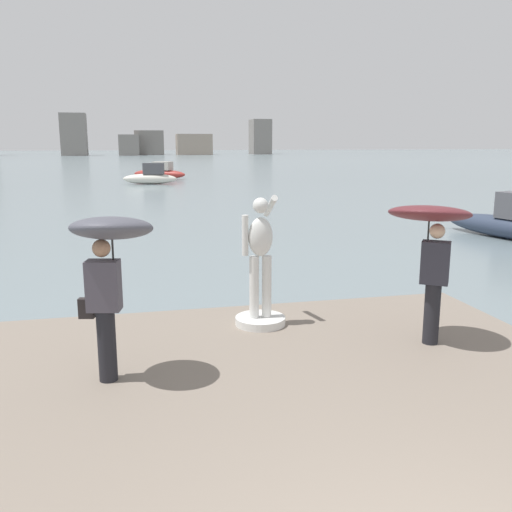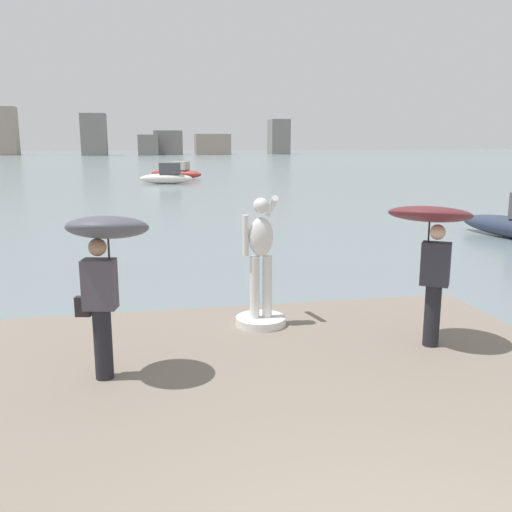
{
  "view_description": "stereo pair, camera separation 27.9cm",
  "coord_description": "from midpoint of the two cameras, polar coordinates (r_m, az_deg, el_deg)",
  "views": [
    {
      "loc": [
        -1.79,
        -2.12,
        3.22
      ],
      "look_at": [
        0.0,
        5.75,
        1.55
      ],
      "focal_mm": 38.62,
      "sensor_mm": 36.0,
      "label": 1
    },
    {
      "loc": [
        -1.52,
        -2.18,
        3.22
      ],
      "look_at": [
        0.0,
        5.75,
        1.55
      ],
      "focal_mm": 38.62,
      "sensor_mm": 36.0,
      "label": 2
    }
  ],
  "objects": [
    {
      "name": "pier",
      "position": [
        5.39,
        8.0,
        -22.48
      ],
      "size": [
        7.92,
        10.0,
        0.4
      ],
      "primitive_type": "cube",
      "color": "slate",
      "rests_on": "ground"
    },
    {
      "name": "boat_far",
      "position": [
        44.41,
        -11.03,
        8.08
      ],
      "size": [
        4.34,
        1.9,
        1.65
      ],
      "color": "silver",
      "rests_on": "ground"
    },
    {
      "name": "ground_plane",
      "position": [
        42.3,
        -10.64,
        7.12
      ],
      "size": [
        400.0,
        400.0,
        0.0
      ],
      "primitive_type": "plane",
      "color": "slate"
    },
    {
      "name": "onlooker_right",
      "position": [
        7.96,
        16.7,
        2.36
      ],
      "size": [
        1.57,
        1.58,
        2.05
      ],
      "color": "black",
      "rests_on": "pier"
    },
    {
      "name": "boat_mid",
      "position": [
        50.8,
        -10.08,
        8.5
      ],
      "size": [
        5.01,
        3.96,
        1.55
      ],
      "color": "#9E2D28",
      "rests_on": "ground"
    },
    {
      "name": "boat_leftward",
      "position": [
        20.57,
        24.31,
        3.1
      ],
      "size": [
        2.13,
        5.12,
        1.58
      ],
      "color": "#2D384C",
      "rests_on": "ground"
    },
    {
      "name": "distant_skyline",
      "position": [
        150.93,
        -13.2,
        11.82
      ],
      "size": [
        78.66,
        14.27,
        12.12
      ],
      "color": "gray",
      "rests_on": "ground"
    },
    {
      "name": "onlooker_left",
      "position": [
        6.63,
        -16.14,
        0.27
      ],
      "size": [
        1.14,
        1.16,
        2.06
      ],
      "color": "black",
      "rests_on": "pier"
    },
    {
      "name": "statue_white_figure",
      "position": [
        8.55,
        -0.49,
        -2.11
      ],
      "size": [
        0.79,
        0.96,
        2.04
      ],
      "color": "silver",
      "rests_on": "pier"
    }
  ]
}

